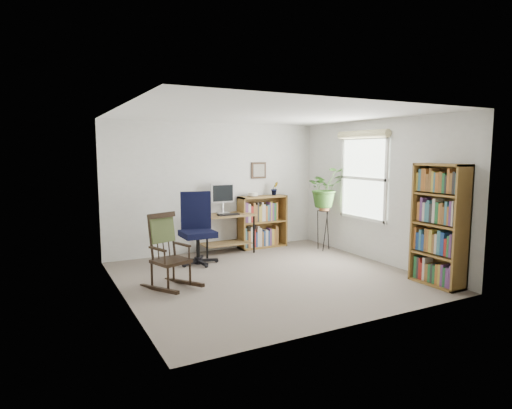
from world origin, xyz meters
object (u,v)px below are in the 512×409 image
low_bookshelf (262,222)px  tall_bookshelf (439,225)px  office_chair (198,228)px  desk (226,234)px  rocking_chair (171,251)px

low_bookshelf → tall_bookshelf: size_ratio=0.59×
office_chair → desk: bearing=47.5°
rocking_chair → tall_bookshelf: bearing=-44.2°
office_chair → low_bookshelf: bearing=34.8°
desk → office_chair: size_ratio=0.83×
desk → rocking_chair: rocking_chair is taller
desk → low_bookshelf: size_ratio=0.99×
office_chair → tall_bookshelf: 3.70m
desk → low_bookshelf: (0.83, 0.12, 0.14)m
desk → rocking_chair: (-1.49, -1.55, 0.16)m
desk → rocking_chair: 2.16m
rocking_chair → low_bookshelf: 2.86m
rocking_chair → tall_bookshelf: tall_bookshelf is taller
office_chair → rocking_chair: size_ratio=1.16×
desk → tall_bookshelf: 3.68m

